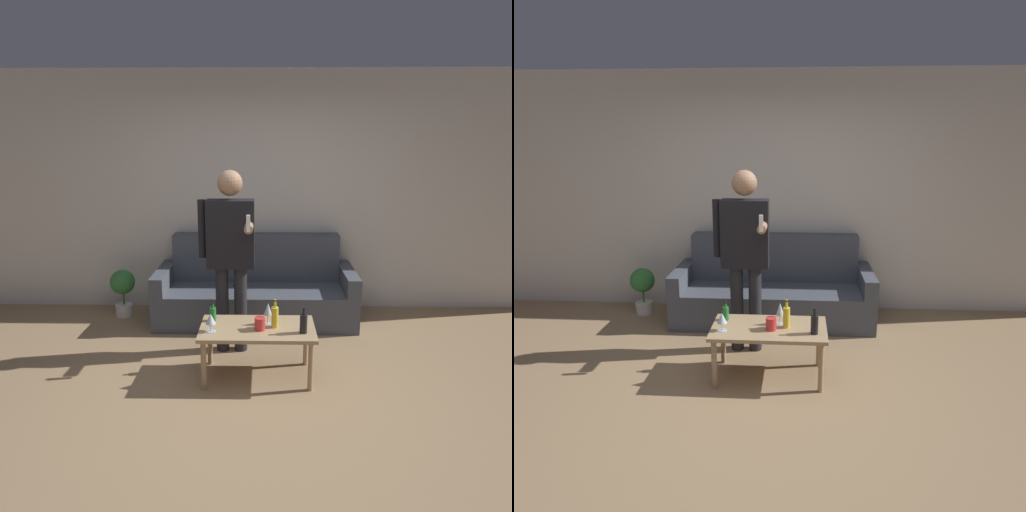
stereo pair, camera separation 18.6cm
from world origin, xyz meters
The scene contains 12 objects.
ground_plane centered at (0.00, 0.00, 0.00)m, with size 16.00×16.00×0.00m, color #997A56.
wall_back centered at (0.00, 2.24, 1.35)m, with size 8.00×0.06×2.70m.
couch centered at (0.01, 1.84, 0.32)m, with size 2.15×0.82×0.91m.
coffee_table centered at (0.05, 0.52, 0.40)m, with size 0.95×0.53×0.45m.
bottle_orange centered at (0.19, 0.52, 0.54)m, with size 0.06×0.06×0.24m.
bottle_green centered at (0.42, 0.41, 0.54)m, with size 0.06×0.06×0.22m.
bottle_dark centered at (-0.34, 0.65, 0.51)m, with size 0.06×0.06×0.16m.
wine_glass_near centered at (0.13, 0.59, 0.58)m, with size 0.07×0.07×0.19m.
wine_glass_far centered at (-0.33, 0.43, 0.55)m, with size 0.08×0.08×0.15m.
cup_on_table centered at (0.07, 0.47, 0.50)m, with size 0.09×0.09×0.11m.
person_standing_front centered at (-0.21, 1.03, 1.00)m, with size 0.51×0.44×1.70m.
potted_plant centered at (-1.49, 1.87, 0.34)m, with size 0.28×0.28×0.54m.
Camera 1 is at (0.10, -2.99, 1.96)m, focal length 32.00 mm.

